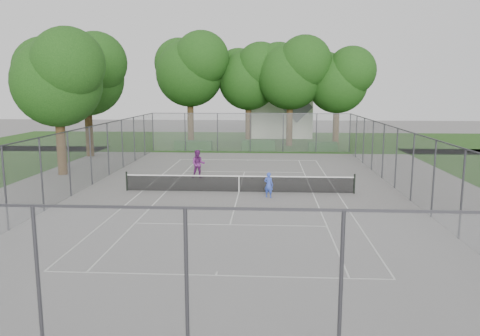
# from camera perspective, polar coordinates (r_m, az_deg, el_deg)

# --- Properties ---
(ground) EXTENTS (120.00, 120.00, 0.00)m
(ground) POSITION_cam_1_polar(r_m,az_deg,el_deg) (26.27, -0.13, -2.95)
(ground) COLOR slate
(ground) RESTS_ON ground
(grass_far) EXTENTS (60.00, 20.00, 0.00)m
(grass_far) POSITION_cam_1_polar(r_m,az_deg,el_deg) (51.93, 1.61, 3.34)
(grass_far) COLOR #1D3F12
(grass_far) RESTS_ON ground
(court_markings) EXTENTS (11.03, 23.83, 0.01)m
(court_markings) POSITION_cam_1_polar(r_m,az_deg,el_deg) (26.27, -0.13, -2.94)
(court_markings) COLOR silver
(court_markings) RESTS_ON ground
(tennis_net) EXTENTS (12.87, 0.10, 1.10)m
(tennis_net) POSITION_cam_1_polar(r_m,az_deg,el_deg) (26.16, -0.13, -1.86)
(tennis_net) COLOR black
(tennis_net) RESTS_ON ground
(perimeter_fence) EXTENTS (18.08, 34.08, 3.52)m
(perimeter_fence) POSITION_cam_1_polar(r_m,az_deg,el_deg) (25.93, -0.13, 0.96)
(perimeter_fence) COLOR #38383D
(perimeter_fence) RESTS_ON ground
(tree_far_left) EXTENTS (7.98, 7.28, 11.47)m
(tree_far_left) POSITION_cam_1_polar(r_m,az_deg,el_deg) (49.32, -6.05, 12.12)
(tree_far_left) COLOR #3C2815
(tree_far_left) RESTS_ON ground
(tree_far_midleft) EXTENTS (7.23, 6.61, 10.40)m
(tree_far_midleft) POSITION_cam_1_polar(r_m,az_deg,el_deg) (49.41, 1.15, 11.32)
(tree_far_midleft) COLOR #3C2815
(tree_far_midleft) RESTS_ON ground
(tree_far_midright) EXTENTS (7.53, 6.88, 10.83)m
(tree_far_midright) POSITION_cam_1_polar(r_m,az_deg,el_deg) (47.37, 6.28, 11.69)
(tree_far_midright) COLOR #3C2815
(tree_far_midright) RESTS_ON ground
(tree_far_right) EXTENTS (6.81, 6.22, 9.79)m
(tree_far_right) POSITION_cam_1_polar(r_m,az_deg,el_deg) (47.92, 11.92, 10.66)
(tree_far_right) COLOR #3C2815
(tree_far_right) RESTS_ON ground
(tree_side_back) EXTENTS (7.16, 6.54, 10.30)m
(tree_side_back) POSITION_cam_1_polar(r_m,az_deg,el_deg) (41.77, -18.19, 11.05)
(tree_side_back) COLOR #3C2815
(tree_side_back) RESTS_ON ground
(tree_side_front) EXTENTS (6.68, 6.09, 9.60)m
(tree_side_front) POSITION_cam_1_polar(r_m,az_deg,el_deg) (33.27, -21.35, 10.50)
(tree_side_front) COLOR #3C2815
(tree_side_front) RESTS_ON ground
(hedge_left) EXTENTS (3.52, 1.06, 0.88)m
(hedge_left) POSITION_cam_1_polar(r_m,az_deg,el_deg) (44.33, -5.71, 2.77)
(hedge_left) COLOR #163F14
(hedge_left) RESTS_ON ground
(hedge_mid) EXTENTS (3.09, 0.88, 0.97)m
(hedge_mid) POSITION_cam_1_polar(r_m,az_deg,el_deg) (43.90, 2.25, 2.81)
(hedge_mid) COLOR #163F14
(hedge_mid) RESTS_ON ground
(hedge_right) EXTENTS (2.67, 0.98, 0.80)m
(hedge_right) POSITION_cam_1_polar(r_m,az_deg,el_deg) (44.39, 10.05, 2.63)
(hedge_right) COLOR #163F14
(hedge_right) RESTS_ON ground
(house) EXTENTS (7.22, 5.60, 8.99)m
(house) POSITION_cam_1_polar(r_m,az_deg,el_deg) (56.45, 4.96, 7.50)
(house) COLOR beige
(house) RESTS_ON ground
(girl_player) EXTENTS (0.58, 0.49, 1.36)m
(girl_player) POSITION_cam_1_polar(r_m,az_deg,el_deg) (24.91, 3.51, -2.07)
(girl_player) COLOR blue
(girl_player) RESTS_ON ground
(woman_player) EXTENTS (0.97, 0.80, 1.84)m
(woman_player) POSITION_cam_1_polar(r_m,az_deg,el_deg) (30.28, -5.12, 0.48)
(woman_player) COLOR #6C246E
(woman_player) RESTS_ON ground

